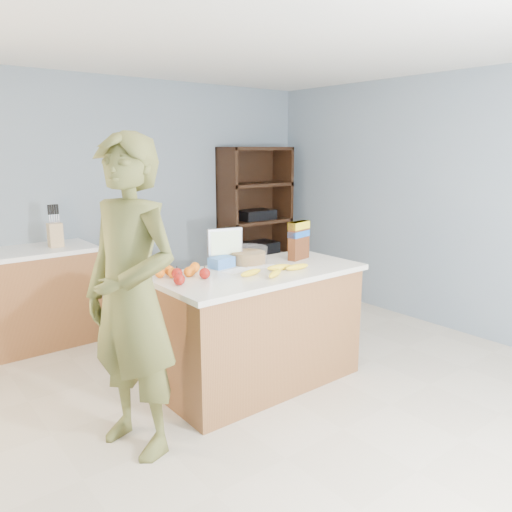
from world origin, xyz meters
TOP-DOWN VIEW (x-y plane):
  - floor at (0.00, 0.00)m, footprint 4.50×5.00m
  - walls at (0.00, 0.00)m, footprint 4.52×5.02m
  - counter_peninsula at (0.00, 0.30)m, footprint 1.56×0.76m
  - back_cabinet at (-1.20, 2.20)m, footprint 1.24×0.62m
  - shelving_unit at (1.55, 2.35)m, footprint 0.90×0.40m
  - person at (-1.11, 0.12)m, footprint 0.62×0.79m
  - knife_block at (-0.90, 2.16)m, footprint 0.12×0.10m
  - envelopes at (-0.03, 0.39)m, footprint 0.47×0.21m
  - bananas at (0.04, 0.16)m, footprint 0.59×0.24m
  - apples at (-0.58, 0.38)m, footprint 0.30×0.23m
  - oranges at (-0.53, 0.53)m, footprint 0.36×0.20m
  - blue_carton at (-0.17, 0.55)m, footprint 0.20×0.15m
  - salad_bowl at (0.08, 0.54)m, footprint 0.30×0.30m
  - tv at (-0.08, 0.63)m, footprint 0.28×0.12m
  - cereal_box at (0.48, 0.40)m, footprint 0.22×0.12m

SIDE VIEW (x-z plane):
  - floor at x=0.00m, z-range -0.01..0.01m
  - counter_peninsula at x=0.00m, z-range -0.03..0.87m
  - back_cabinet at x=-1.20m, z-range 0.00..0.90m
  - shelving_unit at x=1.55m, z-range -0.04..1.76m
  - envelopes at x=-0.03m, z-range 0.90..0.90m
  - bananas at x=0.04m, z-range 0.90..0.95m
  - oranges at x=-0.53m, z-range 0.90..0.97m
  - apples at x=-0.58m, z-range 0.90..0.98m
  - blue_carton at x=-0.17m, z-range 0.90..0.98m
  - person at x=-1.11m, z-range 0.00..1.88m
  - salad_bowl at x=0.08m, z-range 0.89..1.02m
  - knife_block at x=-0.90m, z-range 0.86..1.17m
  - tv at x=-0.08m, z-range 0.92..1.20m
  - cereal_box at x=0.48m, z-range 0.93..1.23m
  - walls at x=0.00m, z-range 0.40..2.91m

